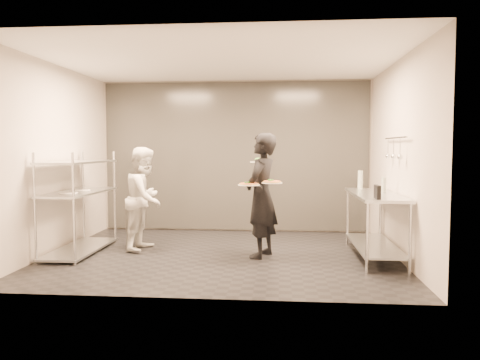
# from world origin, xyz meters

# --- Properties ---
(room_shell) EXTENTS (5.00, 4.00, 2.80)m
(room_shell) POSITION_xyz_m (0.00, 1.18, 1.40)
(room_shell) COLOR black
(room_shell) RESTS_ON ground
(pass_rack) EXTENTS (0.60, 1.60, 1.50)m
(pass_rack) POSITION_xyz_m (-2.15, -0.00, 0.77)
(pass_rack) COLOR silver
(pass_rack) RESTS_ON ground
(prep_counter) EXTENTS (0.60, 1.80, 0.92)m
(prep_counter) POSITION_xyz_m (2.18, 0.00, 0.63)
(prep_counter) COLOR silver
(prep_counter) RESTS_ON ground
(utensil_rail) EXTENTS (0.07, 1.20, 0.31)m
(utensil_rail) POSITION_xyz_m (2.43, -0.00, 1.55)
(utensil_rail) COLOR silver
(utensil_rail) RESTS_ON room_shell
(waiter) EXTENTS (0.61, 0.75, 1.77)m
(waiter) POSITION_xyz_m (0.58, -0.08, 0.88)
(waiter) COLOR black
(waiter) RESTS_ON ground
(chef) EXTENTS (0.69, 0.83, 1.57)m
(chef) POSITION_xyz_m (-1.23, 0.29, 0.79)
(chef) COLOR silver
(chef) RESTS_ON ground
(pizza_plate_near) EXTENTS (0.30, 0.30, 0.05)m
(pizza_plate_near) POSITION_xyz_m (0.41, -0.28, 1.06)
(pizza_plate_near) COLOR white
(pizza_plate_near) RESTS_ON waiter
(pizza_plate_far) EXTENTS (0.28, 0.28, 0.05)m
(pizza_plate_far) POSITION_xyz_m (0.73, -0.30, 1.09)
(pizza_plate_far) COLOR white
(pizza_plate_far) RESTS_ON waiter
(salad_plate) EXTENTS (0.25, 0.25, 0.07)m
(salad_plate) POSITION_xyz_m (0.52, 0.23, 1.37)
(salad_plate) COLOR white
(salad_plate) RESTS_ON waiter
(pos_monitor) EXTENTS (0.05, 0.24, 0.17)m
(pos_monitor) POSITION_xyz_m (2.06, -0.72, 1.01)
(pos_monitor) COLOR black
(pos_monitor) RESTS_ON prep_counter
(bottle_green) EXTENTS (0.08, 0.08, 0.28)m
(bottle_green) POSITION_xyz_m (2.10, 0.80, 1.06)
(bottle_green) COLOR gray
(bottle_green) RESTS_ON prep_counter
(bottle_clear) EXTENTS (0.07, 0.07, 0.22)m
(bottle_clear) POSITION_xyz_m (2.31, 0.08, 1.03)
(bottle_clear) COLOR gray
(bottle_clear) RESTS_ON prep_counter
(bottle_dark) EXTENTS (0.06, 0.06, 0.22)m
(bottle_dark) POSITION_xyz_m (2.10, 0.80, 1.03)
(bottle_dark) COLOR black
(bottle_dark) RESTS_ON prep_counter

